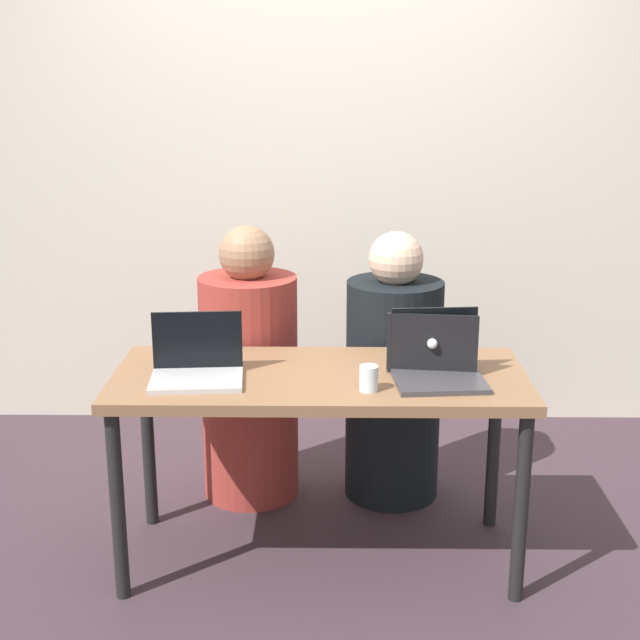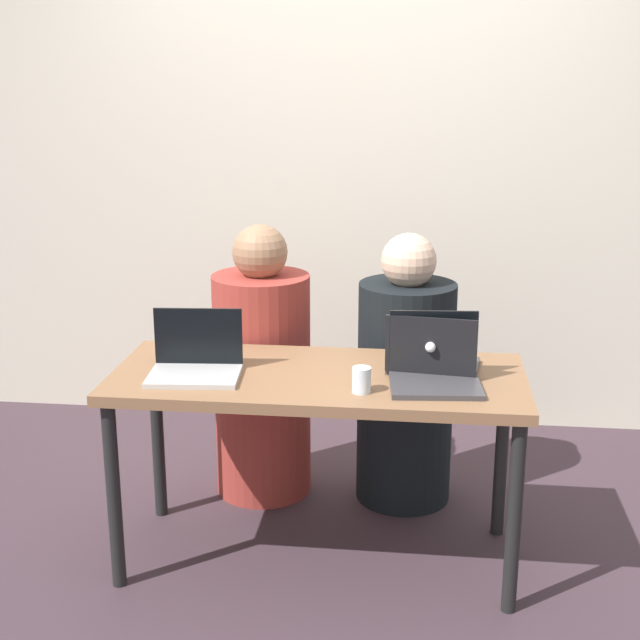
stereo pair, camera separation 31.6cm
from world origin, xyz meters
The scene contains 9 objects.
ground_plane centered at (0.00, 0.00, 0.00)m, with size 12.00×12.00×0.00m, color #3D2D34.
back_wall centered at (0.00, 1.45, 1.34)m, with size 4.50×0.10×2.69m, color beige.
desk centered at (0.00, 0.00, 0.65)m, with size 1.47×0.63×0.73m.
person_on_left centered at (-0.30, 0.54, 0.52)m, with size 0.43×0.43×1.17m.
person_on_right centered at (0.30, 0.54, 0.51)m, with size 0.50×0.50×1.14m.
laptop_back_right centered at (0.40, 0.07, 0.78)m, with size 0.34×0.27×0.22m.
laptop_front_left centered at (-0.43, -0.06, 0.78)m, with size 0.33×0.27×0.22m.
laptop_front_right centered at (0.41, -0.06, 0.78)m, with size 0.33×0.29×0.24m.
water_glass_right centered at (0.17, -0.17, 0.77)m, with size 0.06×0.06×0.09m.
Camera 2 is at (0.35, -2.96, 1.78)m, focal length 50.00 mm.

